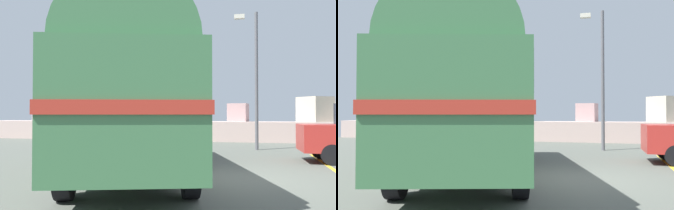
# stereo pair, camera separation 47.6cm
# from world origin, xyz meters

# --- Properties ---
(ground) EXTENTS (32.00, 26.00, 0.02)m
(ground) POSITION_xyz_m (0.00, 0.00, 0.01)
(ground) COLOR #52564E
(breakwater) EXTENTS (31.36, 2.33, 2.46)m
(breakwater) POSITION_xyz_m (0.01, 11.81, 0.73)
(breakwater) COLOR #BEA49B
(breakwater) RESTS_ON ground
(vintage_coach) EXTENTS (4.85, 8.91, 3.70)m
(vintage_coach) POSITION_xyz_m (-2.42, 0.05, 2.05)
(vintage_coach) COLOR black
(vintage_coach) RESTS_ON ground
(lamp_post) EXTENTS (0.99, 0.41, 5.85)m
(lamp_post) POSITION_xyz_m (0.60, 7.06, 3.32)
(lamp_post) COLOR #5B5B60
(lamp_post) RESTS_ON ground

